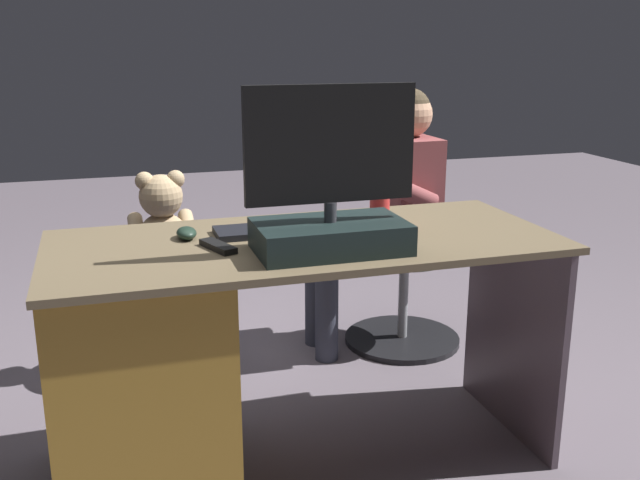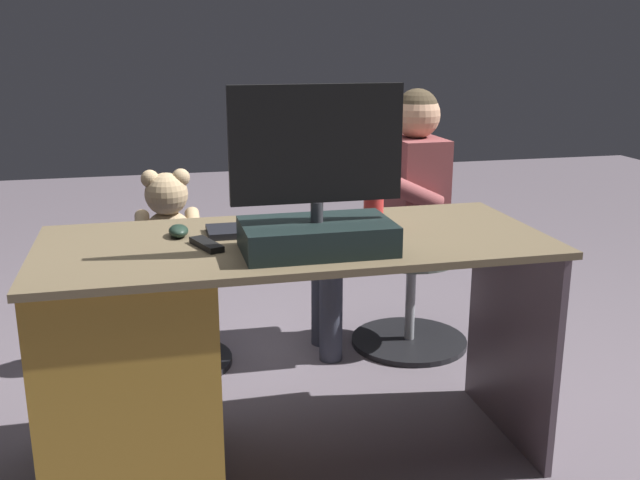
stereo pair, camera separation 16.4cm
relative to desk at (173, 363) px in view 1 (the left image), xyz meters
The scene contains 11 objects.
ground_plane 0.69m from the desk, 138.24° to the right, with size 10.00×10.00×0.00m, color #635962.
desk is the anchor object (origin of this frame).
monitor 0.67m from the desk, 162.11° to the left, with size 0.49×0.25×0.47m.
keyboard 0.53m from the desk, 165.47° to the right, with size 0.42×0.14×0.02m, color black.
computer_mouse 0.39m from the desk, 123.81° to the right, with size 0.06×0.10×0.04m, color #1D2F25.
cup 0.80m from the desk, behind, with size 0.06×0.06×0.11m, color red.
tv_remote 0.39m from the desk, 165.79° to the left, with size 0.04×0.15×0.02m, color black.
office_chair_teddy 0.83m from the desk, 93.85° to the right, with size 0.48×0.48×0.46m.
teddy_bear 0.86m from the desk, 93.79° to the right, with size 0.26×0.27×0.38m.
visitor_chair 1.36m from the desk, 144.22° to the right, with size 0.52×0.52×0.46m.
person 1.31m from the desk, 141.87° to the right, with size 0.54×0.48×1.14m.
Camera 1 is at (0.58, 2.42, 1.35)m, focal length 40.82 mm.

